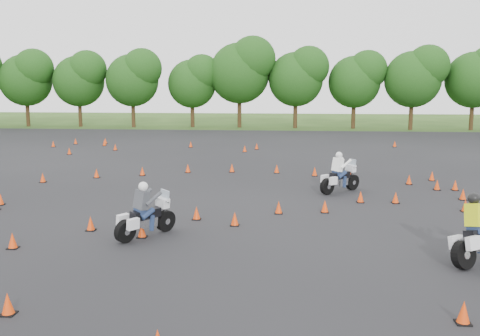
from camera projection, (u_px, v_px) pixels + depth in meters
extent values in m
plane|color=#2D5119|center=(230.00, 218.00, 19.31)|extent=(140.00, 140.00, 0.00)
plane|color=black|center=(244.00, 186.00, 25.22)|extent=(62.00, 62.00, 0.00)
cone|color=#E43C09|center=(13.00, 241.00, 15.67)|extent=(0.26, 0.26, 0.45)
cone|color=#E43C09|center=(91.00, 224.00, 17.59)|extent=(0.26, 0.26, 0.45)
cone|color=#E43C09|center=(191.00, 144.00, 40.77)|extent=(0.26, 0.26, 0.45)
cone|color=#E43C09|center=(455.00, 185.00, 24.26)|extent=(0.26, 0.26, 0.45)
cone|color=#E43C09|center=(76.00, 141.00, 42.97)|extent=(0.26, 0.26, 0.45)
cone|color=#E43C09|center=(325.00, 207.00, 20.06)|extent=(0.26, 0.26, 0.45)
cone|color=#E43C09|center=(97.00, 173.00, 27.53)|extent=(0.26, 0.26, 0.45)
cone|color=#E43C09|center=(432.00, 176.00, 26.70)|extent=(0.26, 0.26, 0.45)
cone|color=#E43C09|center=(235.00, 219.00, 18.20)|extent=(0.26, 0.26, 0.45)
cone|color=#E43C09|center=(105.00, 141.00, 43.26)|extent=(0.26, 0.26, 0.45)
cone|color=#E43C09|center=(104.00, 143.00, 41.85)|extent=(0.26, 0.26, 0.45)
cone|color=#E43C09|center=(277.00, 169.00, 28.97)|extent=(0.26, 0.26, 0.45)
cone|color=#E43C09|center=(395.00, 144.00, 40.98)|extent=(0.26, 0.26, 0.45)
cone|color=#E43C09|center=(115.00, 147.00, 38.96)|extent=(0.26, 0.26, 0.45)
cone|color=#E43C09|center=(464.00, 313.00, 10.74)|extent=(0.26, 0.26, 0.45)
cone|color=#E43C09|center=(43.00, 178.00, 26.22)|extent=(0.26, 0.26, 0.45)
cone|color=#E43C09|center=(245.00, 149.00, 38.02)|extent=(0.26, 0.26, 0.45)
cone|color=#E43C09|center=(361.00, 197.00, 21.77)|extent=(0.26, 0.26, 0.45)
cone|color=#E43C09|center=(8.00, 304.00, 11.16)|extent=(0.26, 0.26, 0.45)
cone|color=#E43C09|center=(188.00, 168.00, 29.15)|extent=(0.26, 0.26, 0.45)
cone|color=#E43C09|center=(350.00, 174.00, 27.43)|extent=(0.26, 0.26, 0.45)
cone|color=#E43C09|center=(257.00, 146.00, 39.54)|extent=(0.26, 0.26, 0.45)
cone|color=#E43C09|center=(142.00, 230.00, 16.80)|extent=(0.26, 0.26, 0.45)
cone|color=#E43C09|center=(142.00, 171.00, 28.19)|extent=(0.26, 0.26, 0.45)
cone|color=#E43C09|center=(232.00, 168.00, 29.28)|extent=(0.26, 0.26, 0.45)
cone|color=#E43C09|center=(437.00, 185.00, 24.33)|extent=(0.26, 0.26, 0.45)
cone|color=#E43C09|center=(396.00, 198.00, 21.63)|extent=(0.26, 0.26, 0.45)
cone|color=#E43C09|center=(463.00, 195.00, 22.25)|extent=(0.26, 0.26, 0.45)
cone|color=#E43C09|center=(315.00, 172.00, 28.05)|extent=(0.26, 0.26, 0.45)
cone|color=#E43C09|center=(53.00, 144.00, 40.99)|extent=(0.26, 0.26, 0.45)
cone|color=#E43C09|center=(197.00, 213.00, 19.02)|extent=(0.26, 0.26, 0.45)
cone|color=#E43C09|center=(279.00, 208.00, 19.89)|extent=(0.26, 0.26, 0.45)
cone|color=#E43C09|center=(0.00, 199.00, 21.33)|extent=(0.26, 0.26, 0.45)
cone|color=#E43C09|center=(409.00, 180.00, 25.69)|extent=(0.26, 0.26, 0.45)
cone|color=#E43C09|center=(465.00, 206.00, 20.19)|extent=(0.26, 0.26, 0.45)
cone|color=#E43C09|center=(69.00, 151.00, 36.67)|extent=(0.26, 0.26, 0.45)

